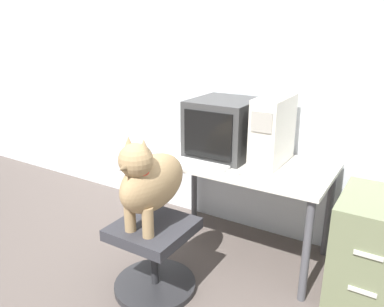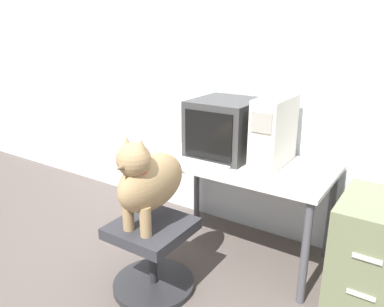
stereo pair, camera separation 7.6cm
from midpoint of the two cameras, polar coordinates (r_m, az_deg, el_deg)
The scene contains 10 objects.
ground_plane at distance 2.74m, azimuth 2.95°, elevation -17.82°, with size 12.00×12.00×0.00m, color #564C47.
wall_back at distance 2.91m, azimuth 10.73°, elevation 11.87°, with size 8.00×0.05×2.60m.
desk at distance 2.70m, azimuth 6.71°, elevation -3.04°, with size 1.25×0.69×0.73m.
crt_monitor at distance 2.75m, azimuth 4.05°, elevation 3.96°, with size 0.45×0.49×0.41m.
pc_tower at distance 2.61m, azimuth 11.41°, elevation 3.44°, with size 0.18×0.45×0.47m.
keyboard at distance 2.54m, azimuth 0.20°, elevation -1.78°, with size 0.40×0.14×0.03m.
computer_mouse at distance 2.43m, azimuth 5.88°, elevation -2.84°, with size 0.07×0.04×0.03m.
office_chair at distance 2.49m, azimuth -6.71°, elevation -15.00°, with size 0.53×0.53×0.47m.
dog at distance 2.23m, azimuth -7.42°, elevation -4.04°, with size 0.24×0.55×0.59m.
filing_cabinet at distance 2.60m, azimuth 25.02°, elevation -13.02°, with size 0.43×0.59×0.67m.
Camera 1 is at (1.01, -1.97, 1.62)m, focal length 35.00 mm.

